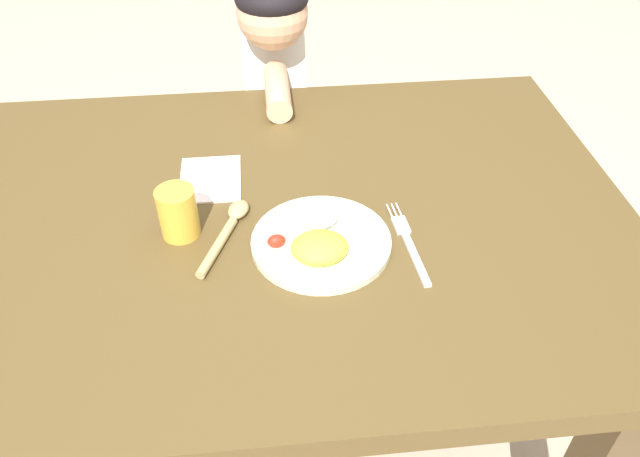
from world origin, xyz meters
TOP-DOWN VIEW (x-y plane):
  - ground_plane at (0.00, 0.00)m, footprint 8.00×8.00m
  - dining_table at (0.00, 0.00)m, footprint 1.29×0.89m
  - plate at (0.08, -0.10)m, footprint 0.23×0.23m
  - fork at (0.23, -0.11)m, footprint 0.03×0.21m
  - spoon at (-0.07, -0.05)m, footprint 0.09×0.18m
  - drinking_cup at (-0.15, -0.04)m, footprint 0.06×0.06m
  - person at (0.04, 0.57)m, footprint 0.16×0.40m
  - napkin at (-0.10, 0.11)m, footprint 0.11×0.14m

SIDE VIEW (x-z plane):
  - ground_plane at x=0.00m, z-range 0.00..0.00m
  - person at x=0.04m, z-range 0.05..1.04m
  - dining_table at x=0.00m, z-range 0.26..1.01m
  - napkin at x=-0.10m, z-range 0.75..0.75m
  - fork at x=0.23m, z-range 0.75..0.76m
  - spoon at x=-0.07m, z-range 0.75..0.77m
  - plate at x=0.08m, z-range 0.74..0.79m
  - drinking_cup at x=-0.15m, z-range 0.75..0.84m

